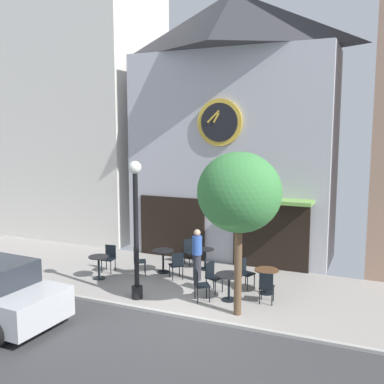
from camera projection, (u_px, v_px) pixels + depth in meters
The scene contains 19 objects.
ground_plane at pixel (172, 335), 10.42m from camera, with size 29.29×11.92×0.13m.
clock_building at pixel (232, 122), 16.68m from camera, with size 7.57×3.91×9.83m.
neighbor_building_left at pixel (81, 66), 20.34m from camera, with size 6.72×4.74×15.44m.
street_lamp at pixel (136, 230), 12.40m from camera, with size 0.36×0.36×3.95m.
street_tree at pixel (239, 193), 11.13m from camera, with size 2.16×1.95×4.25m.
cafe_table_center_left at pixel (99, 263), 14.31m from camera, with size 0.65×0.65×0.74m.
cafe_table_rightmost at pixel (163, 256), 14.93m from camera, with size 0.72×0.72×0.77m.
cafe_table_near_curb at pixel (205, 256), 15.27m from camera, with size 0.61×0.61×0.73m.
cafe_table_leftmost at pixel (229, 281), 12.44m from camera, with size 0.77×0.77×0.76m.
cafe_table_center_right at pixel (267, 276), 12.98m from camera, with size 0.72×0.72×0.73m.
cafe_chair_curbside at pixel (177, 263), 14.22m from camera, with size 0.57×0.57×0.90m.
cafe_chair_left_end at pixel (266, 285), 12.19m from camera, with size 0.44×0.44×0.90m.
cafe_chair_by_entrance at pixel (212, 274), 13.13m from camera, with size 0.51×0.51×0.90m.
cafe_chair_right_end at pixel (109, 256), 15.05m from camera, with size 0.45×0.45×0.90m.
cafe_chair_facing_street at pixel (137, 259), 14.71m from camera, with size 0.55×0.55×0.90m.
cafe_chair_under_awning at pixel (199, 283), 12.41m from camera, with size 0.56×0.56×0.90m.
cafe_chair_mid_row at pixel (190, 250), 15.89m from camera, with size 0.55×0.55×0.90m.
cafe_chair_near_tree at pixel (244, 271), 13.50m from camera, with size 0.52×0.52×0.90m.
pedestrian_blue at pixel (197, 254), 14.10m from camera, with size 0.39×0.39×1.67m.
Camera 1 is at (4.35, -9.80, 4.75)m, focal length 41.33 mm.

